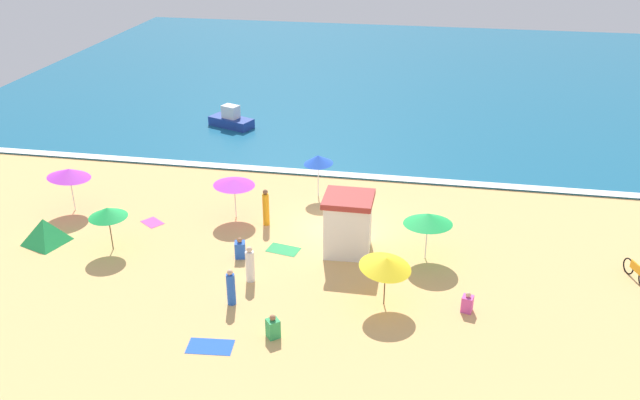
# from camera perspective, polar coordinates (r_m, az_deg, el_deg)

# --- Properties ---
(ground_plane) EXTENTS (60.00, 60.00, 0.00)m
(ground_plane) POSITION_cam_1_polar(r_m,az_deg,el_deg) (31.31, 1.00, -2.52)
(ground_plane) COLOR #E5B26B
(ocean_water) EXTENTS (60.00, 44.00, 0.10)m
(ocean_water) POSITION_cam_1_polar(r_m,az_deg,el_deg) (57.33, 5.62, 10.71)
(ocean_water) COLOR #196084
(ocean_water) RESTS_ON ground_plane
(wave_breaker_foam) EXTENTS (57.00, 0.70, 0.01)m
(wave_breaker_foam) POSITION_cam_1_polar(r_m,az_deg,el_deg) (36.88, 2.59, 2.19)
(wave_breaker_foam) COLOR white
(wave_breaker_foam) RESTS_ON ocean_water
(lifeguard_cabana) EXTENTS (2.14, 2.04, 2.70)m
(lifeguard_cabana) POSITION_cam_1_polar(r_m,az_deg,el_deg) (28.86, 2.45, -2.07)
(lifeguard_cabana) COLOR white
(lifeguard_cabana) RESTS_ON ground_plane
(beach_umbrella_0) EXTENTS (2.82, 2.81, 2.21)m
(beach_umbrella_0) POSITION_cam_1_polar(r_m,az_deg,el_deg) (25.12, 5.73, -5.44)
(beach_umbrella_0) COLOR #4C3823
(beach_umbrella_0) RESTS_ON ground_plane
(beach_umbrella_1) EXTENTS (2.85, 2.84, 2.36)m
(beach_umbrella_1) POSITION_cam_1_polar(r_m,az_deg,el_deg) (34.53, -20.96, 2.19)
(beach_umbrella_1) COLOR silver
(beach_umbrella_1) RESTS_ON ground_plane
(beach_umbrella_2) EXTENTS (2.41, 2.41, 2.10)m
(beach_umbrella_2) POSITION_cam_1_polar(r_m,az_deg,el_deg) (30.20, -17.96, -1.03)
(beach_umbrella_2) COLOR #4C3823
(beach_umbrella_2) RESTS_ON ground_plane
(beach_umbrella_3) EXTENTS (2.93, 2.94, 2.24)m
(beach_umbrella_3) POSITION_cam_1_polar(r_m,az_deg,el_deg) (28.40, 9.36, -1.61)
(beach_umbrella_3) COLOR silver
(beach_umbrella_3) RESTS_ON ground_plane
(beach_umbrella_4) EXTENTS (2.43, 2.42, 2.08)m
(beach_umbrella_4) POSITION_cam_1_polar(r_m,az_deg,el_deg) (31.88, -7.47, 1.54)
(beach_umbrella_4) COLOR silver
(beach_umbrella_4) RESTS_ON ground_plane
(beach_umbrella_5) EXTENTS (2.17, 2.17, 2.34)m
(beach_umbrella_5) POSITION_cam_1_polar(r_m,az_deg,el_deg) (33.78, -0.16, 3.53)
(beach_umbrella_5) COLOR silver
(beach_umbrella_5) RESTS_ON ground_plane
(beach_tent) EXTENTS (2.26, 2.27, 1.21)m
(beach_tent) POSITION_cam_1_polar(r_m,az_deg,el_deg) (32.39, -22.77, -2.47)
(beach_tent) COLOR green
(beach_tent) RESTS_ON ground_plane
(parked_bicycle) EXTENTS (0.66, 1.74, 0.76)m
(parked_bicycle) POSITION_cam_1_polar(r_m,az_deg,el_deg) (30.23, 25.76, -5.65)
(parked_bicycle) COLOR black
(parked_bicycle) RESTS_ON ground_plane
(beachgoer_0) EXTENTS (0.60, 0.60, 0.95)m
(beachgoer_0) POSITION_cam_1_polar(r_m,az_deg,el_deg) (24.17, -4.10, -10.98)
(beachgoer_0) COLOR green
(beachgoer_0) RESTS_ON ground_plane
(beachgoer_1) EXTENTS (0.49, 0.49, 0.85)m
(beachgoer_1) POSITION_cam_1_polar(r_m,az_deg,el_deg) (26.05, 12.66, -8.73)
(beachgoer_1) COLOR #D84CA5
(beachgoer_1) RESTS_ON ground_plane
(beachgoer_2) EXTENTS (0.53, 0.53, 0.96)m
(beachgoer_2) POSITION_cam_1_polar(r_m,az_deg,el_deg) (29.03, -6.95, -4.24)
(beachgoer_2) COLOR blue
(beachgoer_2) RESTS_ON ground_plane
(beachgoer_3) EXTENTS (0.47, 0.47, 1.54)m
(beachgoer_3) POSITION_cam_1_polar(r_m,az_deg,el_deg) (25.88, -7.74, -7.57)
(beachgoer_3) COLOR blue
(beachgoer_3) RESTS_ON ground_plane
(beachgoer_4) EXTENTS (0.40, 0.40, 1.85)m
(beachgoer_4) POSITION_cam_1_polar(r_m,az_deg,el_deg) (31.41, -4.72, -0.70)
(beachgoer_4) COLOR orange
(beachgoer_4) RESTS_ON ground_plane
(beachgoer_5) EXTENTS (0.44, 0.44, 1.60)m
(beachgoer_5) POSITION_cam_1_polar(r_m,az_deg,el_deg) (27.17, -6.09, -5.64)
(beachgoer_5) COLOR white
(beachgoer_5) RESTS_ON ground_plane
(beach_towel_0) EXTENTS (1.70, 1.04, 0.01)m
(beach_towel_0) POSITION_cam_1_polar(r_m,az_deg,el_deg) (24.21, -9.51, -12.43)
(beach_towel_0) COLOR blue
(beach_towel_0) RESTS_ON ground_plane
(beach_towel_1) EXTENTS (1.57, 1.13, 0.01)m
(beach_towel_1) POSITION_cam_1_polar(r_m,az_deg,el_deg) (29.62, -3.20, -4.33)
(beach_towel_1) COLOR green
(beach_towel_1) RESTS_ON ground_plane
(beach_towel_2) EXTENTS (1.28, 1.21, 0.01)m
(beach_towel_2) POSITION_cam_1_polar(r_m,az_deg,el_deg) (32.89, -14.34, -1.90)
(beach_towel_2) COLOR #D84CA5
(beach_towel_2) RESTS_ON ground_plane
(small_boat_0) EXTENTS (3.24, 2.27, 1.46)m
(small_boat_0) POSITION_cam_1_polar(r_m,az_deg,el_deg) (44.68, -7.71, 6.92)
(small_boat_0) COLOR navy
(small_boat_0) RESTS_ON ocean_water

